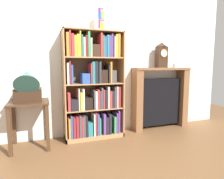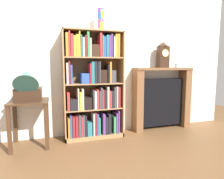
{
  "view_description": "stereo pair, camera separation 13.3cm",
  "coord_description": "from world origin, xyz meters",
  "px_view_note": "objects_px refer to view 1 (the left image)",
  "views": [
    {
      "loc": [
        -0.71,
        -2.65,
        1.08
      ],
      "look_at": [
        0.29,
        0.11,
        0.72
      ],
      "focal_mm": 30.63,
      "sensor_mm": 36.0,
      "label": 1
    },
    {
      "loc": [
        -0.58,
        -2.69,
        1.08
      ],
      "look_at": [
        0.29,
        0.11,
        0.72
      ],
      "focal_mm": 30.63,
      "sensor_mm": 36.0,
      "label": 2
    }
  ],
  "objects_px": {
    "mantel_clock": "(162,55)",
    "teacup_with_saucer": "(175,66)",
    "gramophone": "(28,85)",
    "fireplace_mantel": "(160,98)",
    "bookshelf": "(93,89)",
    "cup_stack": "(101,20)",
    "side_table_left": "(29,113)"
  },
  "relations": [
    {
      "from": "mantel_clock",
      "to": "teacup_with_saucer",
      "type": "height_order",
      "value": "mantel_clock"
    },
    {
      "from": "gramophone",
      "to": "fireplace_mantel",
      "type": "distance_m",
      "value": 2.14
    },
    {
      "from": "teacup_with_saucer",
      "to": "bookshelf",
      "type": "bearing_deg",
      "value": -177.97
    },
    {
      "from": "cup_stack",
      "to": "gramophone",
      "type": "bearing_deg",
      "value": -173.04
    },
    {
      "from": "side_table_left",
      "to": "gramophone",
      "type": "bearing_deg",
      "value": -90.0
    },
    {
      "from": "teacup_with_saucer",
      "to": "side_table_left",
      "type": "bearing_deg",
      "value": -177.12
    },
    {
      "from": "cup_stack",
      "to": "mantel_clock",
      "type": "xyz_separation_m",
      "value": [
        1.09,
        0.06,
        -0.48
      ]
    },
    {
      "from": "fireplace_mantel",
      "to": "teacup_with_saucer",
      "type": "height_order",
      "value": "teacup_with_saucer"
    },
    {
      "from": "gramophone",
      "to": "teacup_with_saucer",
      "type": "bearing_deg",
      "value": 4.36
    },
    {
      "from": "fireplace_mantel",
      "to": "gramophone",
      "type": "bearing_deg",
      "value": -174.54
    },
    {
      "from": "gramophone",
      "to": "mantel_clock",
      "type": "xyz_separation_m",
      "value": [
        2.1,
        0.18,
        0.42
      ]
    },
    {
      "from": "teacup_with_saucer",
      "to": "mantel_clock",
      "type": "bearing_deg",
      "value": -179.58
    },
    {
      "from": "bookshelf",
      "to": "teacup_with_saucer",
      "type": "height_order",
      "value": "bookshelf"
    },
    {
      "from": "cup_stack",
      "to": "fireplace_mantel",
      "type": "relative_size",
      "value": 0.3
    },
    {
      "from": "gramophone",
      "to": "mantel_clock",
      "type": "bearing_deg",
      "value": 4.91
    },
    {
      "from": "gramophone",
      "to": "fireplace_mantel",
      "type": "xyz_separation_m",
      "value": [
        2.11,
        0.2,
        -0.33
      ]
    },
    {
      "from": "bookshelf",
      "to": "fireplace_mantel",
      "type": "bearing_deg",
      "value": 3.39
    },
    {
      "from": "gramophone",
      "to": "teacup_with_saucer",
      "type": "height_order",
      "value": "gramophone"
    },
    {
      "from": "side_table_left",
      "to": "fireplace_mantel",
      "type": "relative_size",
      "value": 0.59
    },
    {
      "from": "fireplace_mantel",
      "to": "teacup_with_saucer",
      "type": "relative_size",
      "value": 7.32
    },
    {
      "from": "cup_stack",
      "to": "teacup_with_saucer",
      "type": "xyz_separation_m",
      "value": [
        1.38,
        0.06,
        -0.66
      ]
    },
    {
      "from": "cup_stack",
      "to": "side_table_left",
      "type": "height_order",
      "value": "cup_stack"
    },
    {
      "from": "side_table_left",
      "to": "teacup_with_saucer",
      "type": "height_order",
      "value": "teacup_with_saucer"
    },
    {
      "from": "mantel_clock",
      "to": "gramophone",
      "type": "bearing_deg",
      "value": -175.09
    },
    {
      "from": "side_table_left",
      "to": "mantel_clock",
      "type": "bearing_deg",
      "value": 3.22
    },
    {
      "from": "bookshelf",
      "to": "side_table_left",
      "type": "relative_size",
      "value": 2.54
    },
    {
      "from": "side_table_left",
      "to": "bookshelf",
      "type": "bearing_deg",
      "value": 4.31
    },
    {
      "from": "mantel_clock",
      "to": "teacup_with_saucer",
      "type": "xyz_separation_m",
      "value": [
        0.29,
        0.0,
        -0.18
      ]
    },
    {
      "from": "teacup_with_saucer",
      "to": "gramophone",
      "type": "bearing_deg",
      "value": -175.64
    },
    {
      "from": "gramophone",
      "to": "bookshelf",
      "type": "bearing_deg",
      "value": 8.28
    },
    {
      "from": "cup_stack",
      "to": "mantel_clock",
      "type": "distance_m",
      "value": 1.19
    },
    {
      "from": "cup_stack",
      "to": "fireplace_mantel",
      "type": "xyz_separation_m",
      "value": [
        1.1,
        0.08,
        -1.23
      ]
    }
  ]
}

